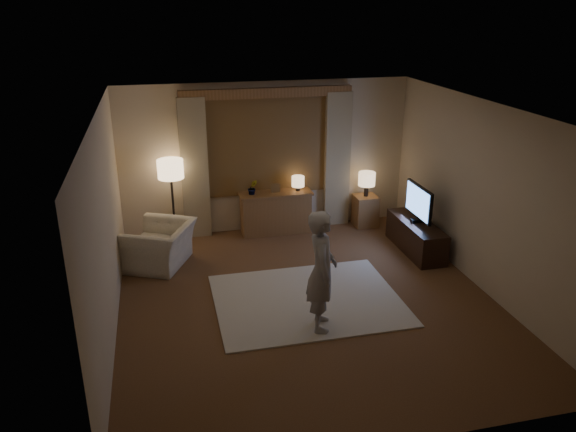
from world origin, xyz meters
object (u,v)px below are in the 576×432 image
object	(u,v)px
sideboard	(276,213)
armchair	(160,245)
side_table	(365,211)
person	(322,271)
tv_stand	(416,236)

from	to	relation	value
sideboard	armchair	world-z (taller)	sideboard
sideboard	side_table	world-z (taller)	sideboard
armchair	person	distance (m)	3.00
armchair	tv_stand	size ratio (longest dim) A/B	0.72
sideboard	side_table	distance (m)	1.65
armchair	tv_stand	xyz separation A→B (m)	(4.05, -0.41, -0.08)
armchair	side_table	world-z (taller)	armchair
sideboard	tv_stand	bearing A→B (deg)	-32.36
sideboard	armchair	size ratio (longest dim) A/B	1.20
sideboard	armchair	xyz separation A→B (m)	(-2.00, -0.89, -0.02)
armchair	side_table	distance (m)	3.74
side_table	tv_stand	world-z (taller)	side_table
armchair	tv_stand	distance (m)	4.08
armchair	sideboard	bearing A→B (deg)	138.79
armchair	side_table	xyz separation A→B (m)	(3.65, 0.84, -0.05)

